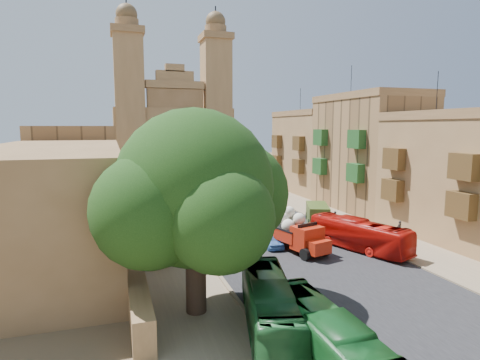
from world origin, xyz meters
TOP-DOWN VIEW (x-y plane):
  - ground at (0.00, 0.00)m, footprint 260.00×260.00m
  - road_surface at (0.00, 30.00)m, footprint 14.00×140.00m
  - sidewalk_east at (9.50, 30.00)m, footprint 5.00×140.00m
  - sidewalk_west at (-9.50, 30.00)m, footprint 5.00×140.00m
  - kerb_east at (7.00, 30.00)m, footprint 0.25×140.00m
  - kerb_west at (-7.00, 30.00)m, footprint 0.25×140.00m
  - townhouse_b at (15.95, 11.00)m, footprint 9.00×14.00m
  - townhouse_c at (15.95, 25.00)m, footprint 9.00×14.00m
  - townhouse_d at (15.95, 39.00)m, footprint 9.00×14.00m
  - west_wall at (-12.50, 20.00)m, footprint 1.00×40.00m
  - west_building_low at (-18.00, 18.00)m, footprint 10.00×28.00m
  - west_building_mid at (-18.00, 44.00)m, footprint 10.00×22.00m
  - church at (-0.00, 78.61)m, footprint 28.00×22.50m
  - ficus_tree at (-9.40, 4.01)m, footprint 10.88×10.01m
  - street_tree_a at (-10.00, 12.00)m, footprint 3.10×3.10m
  - street_tree_b at (-10.00, 24.00)m, footprint 3.31×3.31m
  - street_tree_c at (-10.00, 36.00)m, footprint 2.79×2.79m
  - street_tree_d at (-10.00, 48.00)m, footprint 3.40×3.40m
  - red_truck at (0.31, 12.16)m, footprint 3.65×6.28m
  - olive_pickup at (6.50, 20.00)m, footprint 3.64×5.06m
  - bus_green_south at (-5.49, -2.72)m, footprint 2.12×8.89m
  - bus_green_north at (-6.50, 1.00)m, footprint 4.30×9.25m
  - bus_red_east at (5.25, 10.86)m, footprint 4.99×9.04m
  - bus_cream_east at (4.00, 30.14)m, footprint 3.11×8.45m
  - car_blue_a at (-1.18, 13.78)m, footprint 1.61×3.54m
  - car_white_a at (-1.59, 35.82)m, footprint 2.11×3.59m
  - car_cream at (3.70, 23.47)m, footprint 3.40×5.30m
  - car_dkblue at (-2.79, 40.31)m, footprint 2.04×4.31m
  - car_white_b at (0.68, 40.65)m, footprint 2.16×3.68m
  - car_blue_b at (-4.01, 58.59)m, footprint 1.83×3.52m
  - pedestrian_a at (11.00, 13.05)m, footprint 0.60×0.46m
  - pedestrian_c at (7.50, 18.20)m, footprint 0.60×0.97m

SIDE VIEW (x-z plane):
  - ground at x=0.00m, z-range 0.00..0.00m
  - road_surface at x=0.00m, z-range 0.00..0.01m
  - sidewalk_east at x=9.50m, z-range 0.00..0.01m
  - sidewalk_west at x=-9.50m, z-range 0.00..0.01m
  - kerb_east at x=7.00m, z-range 0.00..0.12m
  - kerb_west at x=-7.00m, z-range 0.00..0.12m
  - car_blue_b at x=-4.01m, z-range 0.00..1.10m
  - car_white_a at x=-1.59m, z-range 0.00..1.12m
  - car_white_b at x=0.68m, z-range 0.00..1.18m
  - car_blue_a at x=-1.18m, z-range 0.00..1.18m
  - car_dkblue at x=-2.79m, z-range 0.00..1.22m
  - car_cream at x=3.70m, z-range 0.00..1.36m
  - pedestrian_a at x=11.00m, z-range 0.00..1.48m
  - pedestrian_c at x=7.50m, z-range 0.00..1.53m
  - west_wall at x=-12.50m, z-range 0.00..1.80m
  - olive_pickup at x=6.50m, z-range -0.02..1.90m
  - bus_cream_east at x=4.00m, z-range 0.00..2.30m
  - bus_red_east at x=5.25m, z-range 0.00..2.47m
  - bus_green_south at x=-5.49m, z-range 0.00..2.47m
  - bus_green_north at x=-6.50m, z-range 0.00..2.51m
  - red_truck at x=0.31m, z-range -0.21..3.27m
  - street_tree_c at x=-10.00m, z-range 0.72..5.01m
  - street_tree_a at x=-10.00m, z-range 0.80..5.58m
  - street_tree_b at x=-10.00m, z-range 0.86..5.94m
  - street_tree_d at x=-10.00m, z-range 0.89..6.11m
  - west_building_low at x=-18.00m, z-range 0.00..8.40m
  - west_building_mid at x=-18.00m, z-range 0.00..10.00m
  - townhouse_b at x=15.95m, z-range -1.79..13.11m
  - townhouse_d at x=15.95m, z-range -1.79..14.11m
  - ficus_tree at x=-9.40m, z-range 0.99..11.87m
  - townhouse_c at x=15.95m, z-range -1.79..15.61m
  - church at x=0.00m, z-range -8.63..27.67m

